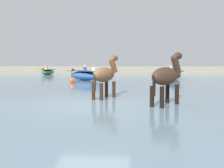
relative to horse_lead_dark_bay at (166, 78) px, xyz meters
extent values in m
plane|color=#84755B|center=(-2.40, -0.03, -1.20)|extent=(120.00, 120.00, 0.00)
cube|color=slate|center=(-2.40, 9.97, -1.04)|extent=(90.00, 90.00, 0.32)
ellipsoid|color=#382319|center=(-0.05, -0.06, 0.05)|extent=(1.23, 1.43, 0.57)
cylinder|color=black|center=(0.11, 0.44, -0.72)|extent=(0.13, 0.13, 0.96)
cylinder|color=black|center=(0.38, 0.24, -0.72)|extent=(0.13, 0.13, 0.96)
cylinder|color=black|center=(-0.48, -0.37, -0.72)|extent=(0.13, 0.13, 0.96)
cylinder|color=black|center=(-0.20, -0.57, -0.72)|extent=(0.13, 0.13, 0.96)
cylinder|color=#382319|center=(0.39, 0.54, 0.41)|extent=(0.49, 0.55, 0.65)
ellipsoid|color=#382319|center=(0.47, 0.65, 0.70)|extent=(0.45, 0.51, 0.24)
cylinder|color=black|center=(-0.44, -0.61, -0.21)|extent=(0.09, 0.09, 0.61)
ellipsoid|color=brown|center=(-2.12, 1.54, 0.03)|extent=(1.01, 1.46, 0.56)
cylinder|color=black|center=(-2.07, 2.05, -0.72)|extent=(0.13, 0.13, 0.94)
cylinder|color=black|center=(-1.76, 1.91, -0.72)|extent=(0.13, 0.13, 0.94)
cylinder|color=black|center=(-2.47, 1.17, -0.72)|extent=(0.13, 0.13, 0.94)
cylinder|color=black|center=(-2.17, 1.03, -0.72)|extent=(0.13, 0.13, 0.94)
cylinder|color=brown|center=(-1.81, 2.20, 0.38)|extent=(0.41, 0.56, 0.64)
ellipsoid|color=brown|center=(-1.76, 2.33, 0.67)|extent=(0.38, 0.52, 0.24)
cylinder|color=black|center=(-2.39, 0.94, -0.23)|extent=(0.09, 0.09, 0.60)
ellipsoid|color=black|center=(2.65, 15.30, -0.54)|extent=(1.50, 3.65, 0.68)
cube|color=black|center=(2.65, 15.30, -0.18)|extent=(1.44, 3.50, 0.04)
cube|color=red|center=(2.53, 16.29, -0.01)|extent=(0.20, 0.27, 0.30)
sphere|color=#A37556|center=(2.53, 16.29, 0.23)|extent=(0.18, 0.18, 0.18)
cube|color=white|center=(2.50, 15.29, -0.01)|extent=(0.20, 0.27, 0.30)
sphere|color=tan|center=(2.50, 15.29, 0.23)|extent=(0.18, 0.18, 0.18)
cube|color=#3356A8|center=(2.63, 14.30, -0.01)|extent=(0.20, 0.27, 0.30)
sphere|color=#A37556|center=(2.63, 14.30, 0.23)|extent=(0.18, 0.18, 0.18)
ellipsoid|color=#337556|center=(-11.07, 23.66, -0.57)|extent=(1.40, 3.18, 0.61)
cube|color=#1E4634|center=(-11.07, 23.66, -0.24)|extent=(1.34, 3.05, 0.04)
cube|color=black|center=(-11.21, 22.18, -0.17)|extent=(0.17, 0.13, 0.18)
cube|color=gold|center=(-11.20, 23.67, -0.07)|extent=(0.20, 0.28, 0.30)
sphere|color=#A37556|center=(-11.20, 23.67, 0.17)|extent=(0.18, 0.18, 0.18)
ellipsoid|color=#28518E|center=(-4.73, 12.93, -0.52)|extent=(3.42, 3.38, 0.72)
cube|color=navy|center=(-4.73, 12.93, -0.14)|extent=(3.29, 3.25, 0.04)
cube|color=black|center=(-5.94, 14.10, -0.07)|extent=(0.20, 0.20, 0.18)
cube|color=white|center=(-3.90, 12.37, 0.03)|extent=(0.31, 0.31, 0.30)
sphere|color=#A37556|center=(-3.90, 12.37, 0.27)|extent=(0.18, 0.18, 0.18)
cube|color=#3356A8|center=(-4.72, 12.93, 0.03)|extent=(0.31, 0.31, 0.30)
sphere|color=beige|center=(-4.72, 12.93, 0.27)|extent=(0.18, 0.18, 0.18)
sphere|color=#E54C1E|center=(-5.06, 9.53, -0.70)|extent=(0.36, 0.36, 0.36)
cylinder|color=black|center=(-5.06, 9.53, -0.29)|extent=(0.04, 0.04, 0.46)
cube|color=gray|center=(-2.40, 38.71, -0.60)|extent=(80.00, 2.40, 1.20)
camera|label=1|loc=(-1.20, -8.49, 0.43)|focal=42.77mm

